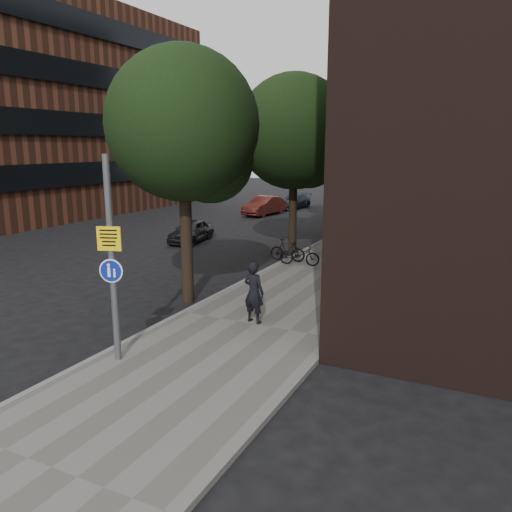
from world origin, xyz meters
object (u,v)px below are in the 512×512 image
Objects in this scene: pedestrian at (254,292)px; parked_bike_facade_near at (367,273)px; parked_car_near at (191,231)px; signpost at (112,260)px.

pedestrian is 5.19m from parked_bike_facade_near.
parked_bike_facade_near is 10.91m from parked_car_near.
pedestrian is 0.97× the size of parked_bike_facade_near.
parked_bike_facade_near is at bearing 47.83° from signpost.
signpost is 1.36× the size of parked_car_near.
parked_bike_facade_near is (3.46, 8.26, -1.79)m from signpost.
pedestrian reaches higher than parked_car_near.
signpost is 9.13m from parked_bike_facade_near.
pedestrian is at bearing 44.90° from signpost.
parked_car_near reaches higher than parked_bike_facade_near.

